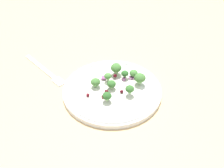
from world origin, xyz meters
The scene contains 21 objects.
ground_plane centered at (0.00, 0.00, -1.00)cm, with size 180.00×180.00×2.00cm, color tan.
plate centered at (-1.27, 0.09, 0.86)cm, with size 24.93×24.93×1.70cm.
dressing_pool centered at (-1.27, 0.09, 1.30)cm, with size 14.46×14.46×0.20cm, color white.
broccoli_floret_0 centered at (-0.98, 2.97, 3.05)cm, with size 1.96×1.96×1.98cm.
broccoli_floret_1 centered at (5.90, 1.57, 2.56)cm, with size 2.21×2.21×2.24cm.
broccoli_floret_2 centered at (5.76, -1.72, 3.29)cm, with size 2.91×2.91×2.94cm.
broccoli_floret_3 centered at (1.33, -4.19, 3.29)cm, with size 2.16×2.16×2.19cm.
broccoli_floret_4 centered at (-4.71, 2.48, 2.83)cm, with size 2.39×2.39×2.42cm.
broccoli_floret_5 centered at (3.53, 2.08, 2.93)cm, with size 1.94×1.94×1.96cm.
broccoli_floret_6 centered at (-1.48, -0.34, 2.80)cm, with size 2.24×2.24×2.27cm.
broccoli_floret_7 centered at (-4.53, -3.64, 3.03)cm, with size 2.22×2.22×2.25cm.
broccoli_floret_8 centered at (2.29, 4.63, 3.46)cm, with size 2.89×2.89×2.92cm.
cranberry_0 centered at (0.35, -2.64, 1.83)cm, with size 0.83×0.83×0.83cm, color #4C0A14.
cranberry_1 centered at (-3.34, -0.94, 1.83)cm, with size 0.98×0.98×0.98cm, color #4C0A14.
cranberry_2 centered at (-4.78, -2.18, 1.69)cm, with size 0.99×0.99×0.99cm, color maroon.
cranberry_3 centered at (-7.93, -0.12, 1.83)cm, with size 0.82×0.82×0.82cm, color maroon.
cranberry_4 centered at (1.18, 3.17, 2.28)cm, with size 1.00×1.00×1.00cm, color #4C0A14.
onion_bit_0 centered at (2.89, 1.48, 1.80)cm, with size 0.81×0.81×0.56cm, color #A35B93.
onion_bit_1 centered at (-1.53, 4.28, 1.77)cm, with size 1.21×1.22×0.48cm, color #934C84.
onion_bit_2 centered at (5.01, 1.16, 1.51)cm, with size 1.05×1.31×0.52cm, color #A35B93.
fork centered at (-13.74, 16.32, 0.25)cm, with size 6.77×18.39×0.50cm.
Camera 1 is at (-25.10, -46.10, 46.28)cm, focal length 43.58 mm.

